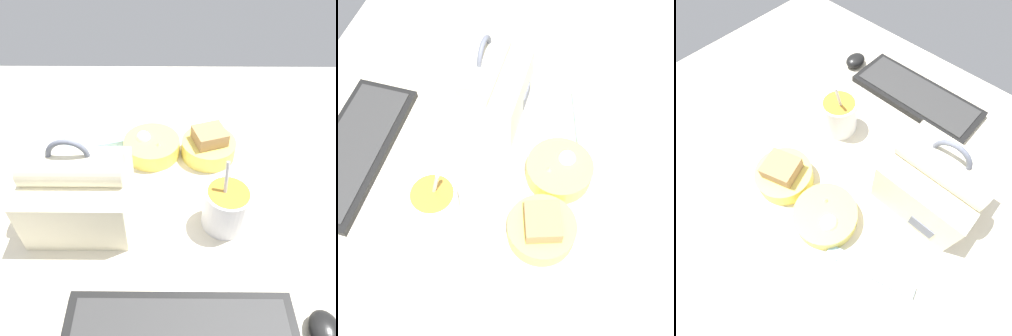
# 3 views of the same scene
# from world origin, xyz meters

# --- Properties ---
(desk_surface) EXTENTS (1.40, 1.10, 0.02)m
(desk_surface) POSITION_xyz_m (0.00, 0.00, 0.01)
(desk_surface) COLOR beige
(desk_surface) RESTS_ON ground
(keyboard) EXTENTS (0.37, 0.15, 0.02)m
(keyboard) POSITION_xyz_m (-0.03, 0.35, 0.03)
(keyboard) COLOR black
(keyboard) RESTS_ON desk_surface
(lunch_bag) EXTENTS (0.20, 0.17, 0.21)m
(lunch_bag) POSITION_xyz_m (0.16, 0.10, 0.10)
(lunch_bag) COLOR #EFE5C1
(lunch_bag) RESTS_ON desk_surface
(soup_cup) EXTENTS (0.09, 0.09, 0.16)m
(soup_cup) POSITION_xyz_m (-0.13, 0.12, 0.07)
(soup_cup) COLOR silver
(soup_cup) RESTS_ON desk_surface
(bento_bowl_sandwich) EXTENTS (0.13, 0.13, 0.08)m
(bento_bowl_sandwich) POSITION_xyz_m (-0.11, -0.09, 0.05)
(bento_bowl_sandwich) COLOR #EFD65B
(bento_bowl_sandwich) RESTS_ON desk_surface
(bento_bowl_snacks) EXTENTS (0.14, 0.14, 0.06)m
(bento_bowl_snacks) POSITION_xyz_m (0.03, -0.10, 0.04)
(bento_bowl_snacks) COLOR #EFD65B
(bento_bowl_snacks) RESTS_ON desk_surface
(chopstick_case) EXTENTS (0.19, 0.07, 0.02)m
(chopstick_case) POSITION_xyz_m (0.17, -0.12, 0.03)
(chopstick_case) COLOR #99C6D6
(chopstick_case) RESTS_ON desk_surface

